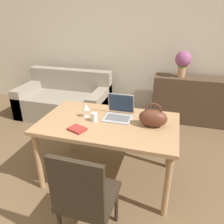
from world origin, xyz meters
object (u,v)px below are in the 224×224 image
Objects in this scene: drinking_glass at (94,117)px; couch at (65,101)px; flower_vase at (183,61)px; handbag at (153,118)px; chair at (85,196)px; laptop at (119,111)px; wine_glass at (86,108)px.

couch is at bearing 127.94° from drinking_glass.
handbag is at bearing -98.98° from flower_vase.
chair is 1.03m from laptop.
chair is 1.00m from wine_glass.
flower_vase is (0.66, 1.64, 0.26)m from laptop.
wine_glass reaches higher than drinking_glass.
handbag is at bearing 65.85° from chair.
drinking_glass is at bearing -116.09° from flower_vase.
wine_glass is at bearing -162.46° from laptop.
wine_glass is (-0.33, 0.88, 0.34)m from chair.
wine_glass is (-0.12, 0.07, 0.07)m from drinking_glass.
laptop is at bearing -112.01° from flower_vase.
chair is 0.58× the size of couch.
handbag reaches higher than chair.
wine_glass is 0.74m from handbag.
handbag reaches higher than couch.
drinking_glass is (-0.23, -0.18, -0.02)m from laptop.
drinking_glass is 0.22× the size of flower_vase.
wine_glass is (1.02, -1.40, 0.58)m from couch.
laptop is at bearing -43.12° from couch.
wine_glass reaches higher than couch.
couch is 5.41× the size of laptop.
laptop is 0.71× the size of flower_vase.
flower_vase is at bearing 63.91° from drinking_glass.
flower_vase is (2.04, 0.35, 0.79)m from couch.
chair is 2.77m from flower_vase.
flower_vase is at bearing 67.99° from laptop.
chair is 3.14× the size of laptop.
couch is at bearing 141.25° from handbag.
laptop is 1.04× the size of handbag.
flower_vase reaches higher than wine_glass.
chair is at bearing -91.45° from laptop.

